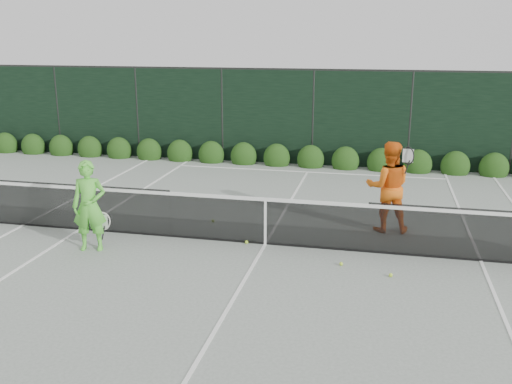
# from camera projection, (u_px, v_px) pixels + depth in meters

# --- Properties ---
(ground) EXTENTS (80.00, 80.00, 0.00)m
(ground) POSITION_uv_depth(u_px,v_px,m) (265.00, 244.00, 11.50)
(ground) COLOR gray
(ground) RESTS_ON ground
(tennis_net) EXTENTS (12.90, 0.10, 1.07)m
(tennis_net) POSITION_uv_depth(u_px,v_px,m) (264.00, 219.00, 11.36)
(tennis_net) COLOR #10301D
(tennis_net) RESTS_ON ground
(player_woman) EXTENTS (0.73, 0.57, 1.78)m
(player_woman) POSITION_uv_depth(u_px,v_px,m) (89.00, 206.00, 11.00)
(player_woman) COLOR #5ACE3C
(player_woman) RESTS_ON ground
(player_man) EXTENTS (1.03, 0.85, 1.95)m
(player_man) POSITION_uv_depth(u_px,v_px,m) (388.00, 187.00, 12.06)
(player_man) COLOR orange
(player_man) RESTS_ON ground
(court_lines) EXTENTS (11.03, 23.83, 0.01)m
(court_lines) POSITION_uv_depth(u_px,v_px,m) (265.00, 244.00, 11.50)
(court_lines) COLOR white
(court_lines) RESTS_ON ground
(windscreen_fence) EXTENTS (32.00, 21.07, 3.06)m
(windscreen_fence) POSITION_uv_depth(u_px,v_px,m) (229.00, 212.00, 8.54)
(windscreen_fence) COLOR black
(windscreen_fence) RESTS_ON ground
(hedge_row) EXTENTS (31.66, 0.65, 0.94)m
(hedge_row) POSITION_uv_depth(u_px,v_px,m) (311.00, 160.00, 18.16)
(hedge_row) COLOR #19390F
(hedge_row) RESTS_ON ground
(tennis_balls) EXTENTS (3.97, 2.27, 0.07)m
(tennis_balls) POSITION_uv_depth(u_px,v_px,m) (291.00, 248.00, 11.19)
(tennis_balls) COLOR #BBE733
(tennis_balls) RESTS_ON ground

